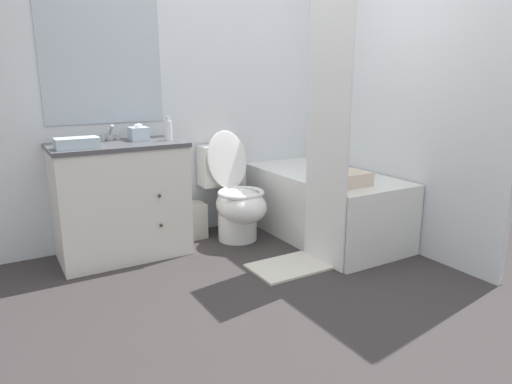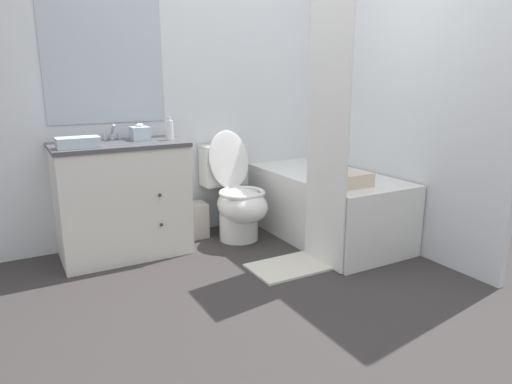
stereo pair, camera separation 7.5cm
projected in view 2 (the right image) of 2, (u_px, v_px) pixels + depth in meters
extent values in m
plane|color=#383333|center=(299.00, 299.00, 2.75)|extent=(14.00, 14.00, 0.00)
cube|color=silver|center=(196.00, 83.00, 3.74)|extent=(8.00, 0.05, 2.50)
cube|color=#B2BCC6|center=(104.00, 59.00, 3.32)|extent=(0.86, 0.01, 0.93)
cube|color=silver|center=(374.00, 83.00, 3.65)|extent=(0.05, 2.51, 2.50)
cube|color=silver|center=(123.00, 201.00, 3.37)|extent=(0.91, 0.51, 0.81)
cube|color=#4C4C51|center=(118.00, 145.00, 3.26)|extent=(0.93, 0.53, 0.03)
cylinder|color=white|center=(119.00, 150.00, 3.27)|extent=(0.30, 0.30, 0.10)
sphere|color=#382D23|center=(160.00, 195.00, 3.22)|extent=(0.02, 0.02, 0.02)
sphere|color=#382D23|center=(162.00, 225.00, 3.27)|extent=(0.02, 0.02, 0.02)
cylinder|color=silver|center=(112.00, 137.00, 3.41)|extent=(0.04, 0.04, 0.04)
cylinder|color=silver|center=(113.00, 129.00, 3.36)|extent=(0.02, 0.11, 0.09)
cylinder|color=silver|center=(105.00, 137.00, 3.39)|extent=(0.03, 0.03, 0.04)
cylinder|color=silver|center=(120.00, 136.00, 3.44)|extent=(0.03, 0.03, 0.04)
cylinder|color=white|center=(239.00, 226.00, 3.74)|extent=(0.32, 0.32, 0.22)
ellipsoid|color=white|center=(242.00, 205.00, 3.64)|extent=(0.37, 0.51, 0.28)
torus|color=white|center=(242.00, 193.00, 3.62)|extent=(0.37, 0.37, 0.04)
cube|color=white|center=(223.00, 165.00, 3.87)|extent=(0.37, 0.18, 0.34)
ellipsoid|color=white|center=(229.00, 159.00, 3.75)|extent=(0.35, 0.15, 0.47)
cube|color=white|center=(326.00, 206.00, 3.76)|extent=(0.71, 1.39, 0.54)
cube|color=#A8ADAE|center=(327.00, 174.00, 3.69)|extent=(0.59, 1.27, 0.01)
cube|color=white|center=(328.00, 128.00, 3.03)|extent=(0.02, 0.43, 1.92)
cube|color=#B7B2A8|center=(193.00, 220.00, 3.78)|extent=(0.22, 0.19, 0.29)
cube|color=silver|center=(140.00, 133.00, 3.38)|extent=(0.13, 0.14, 0.10)
ellipsoid|color=white|center=(140.00, 125.00, 3.36)|extent=(0.06, 0.04, 0.03)
cylinder|color=silver|center=(169.00, 130.00, 3.38)|extent=(0.06, 0.06, 0.14)
cylinder|color=silver|center=(169.00, 118.00, 3.36)|extent=(0.03, 0.03, 0.03)
cube|color=silver|center=(78.00, 142.00, 3.01)|extent=(0.27, 0.15, 0.07)
cube|color=beige|center=(348.00, 180.00, 3.26)|extent=(0.32, 0.21, 0.10)
cube|color=silver|center=(289.00, 267.00, 3.20)|extent=(0.54, 0.37, 0.02)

